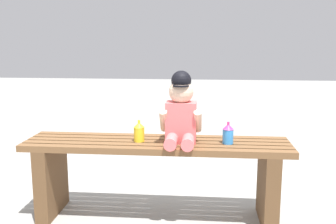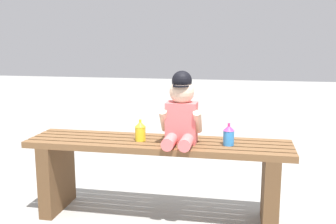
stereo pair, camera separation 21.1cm
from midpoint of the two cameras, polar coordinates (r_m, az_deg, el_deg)
name	(u,v)px [view 1 (the left image)]	position (r m, az deg, el deg)	size (l,w,h in m)	color
ground_plane	(157,217)	(2.42, -4.16, -14.95)	(16.00, 16.00, 0.00)	#999993
park_bench	(157,168)	(2.31, -4.26, -8.06)	(1.51, 0.35, 0.47)	brown
child_figure	(181,112)	(2.18, -0.89, -0.02)	(0.23, 0.27, 0.40)	#E56666
sippy_cup_left	(139,131)	(2.25, -6.88, -2.84)	(0.06, 0.06, 0.12)	yellow
sippy_cup_right	(228,133)	(2.20, 5.97, -3.12)	(0.06, 0.06, 0.12)	#338CE5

